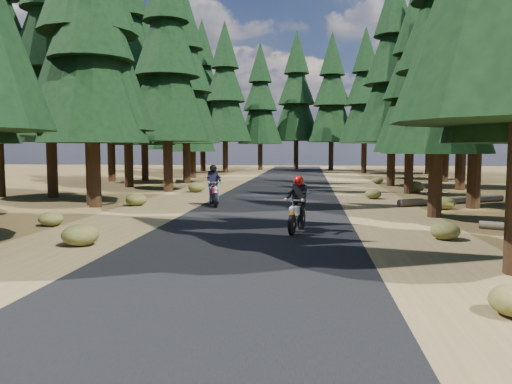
{
  "coord_description": "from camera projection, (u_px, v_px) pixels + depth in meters",
  "views": [
    {
      "loc": [
        1.64,
        -13.67,
        2.42
      ],
      "look_at": [
        0.0,
        1.5,
        1.1
      ],
      "focal_mm": 35.0,
      "sensor_mm": 36.0,
      "label": 1
    }
  ],
  "objects": [
    {
      "name": "ground",
      "position": [
        250.0,
        236.0,
        13.93
      ],
      "size": [
        120.0,
        120.0,
        0.0
      ],
      "primitive_type": "plane",
      "color": "#453418",
      "rests_on": "ground"
    },
    {
      "name": "road",
      "position": [
        266.0,
        213.0,
        18.88
      ],
      "size": [
        6.0,
        100.0,
        0.01
      ],
      "primitive_type": "cube",
      "color": "black",
      "rests_on": "ground"
    },
    {
      "name": "shoulder_l",
      "position": [
        148.0,
        211.0,
        19.37
      ],
      "size": [
        3.2,
        100.0,
        0.01
      ],
      "primitive_type": "cube",
      "color": "brown",
      "rests_on": "ground"
    },
    {
      "name": "shoulder_r",
      "position": [
        390.0,
        215.0,
        18.39
      ],
      "size": [
        3.2,
        100.0,
        0.01
      ],
      "primitive_type": "cube",
      "color": "brown",
      "rests_on": "ground"
    },
    {
      "name": "pine_forest",
      "position": [
        286.0,
        69.0,
        34.09
      ],
      "size": [
        34.59,
        55.08,
        16.32
      ],
      "color": "black",
      "rests_on": "ground"
    },
    {
      "name": "log_near",
      "position": [
        453.0,
        200.0,
        22.03
      ],
      "size": [
        5.33,
        3.32,
        0.32
      ],
      "primitive_type": "cylinder",
      "rotation": [
        0.0,
        1.57,
        0.53
      ],
      "color": "#4C4233",
      "rests_on": "ground"
    },
    {
      "name": "understory_shrubs",
      "position": [
        292.0,
        200.0,
        21.07
      ],
      "size": [
        16.26,
        32.31,
        0.62
      ],
      "color": "#474C1E",
      "rests_on": "ground"
    },
    {
      "name": "rider_lead",
      "position": [
        297.0,
        213.0,
        14.48
      ],
      "size": [
        0.92,
        1.9,
        1.63
      ],
      "rotation": [
        0.0,
        0.0,
        2.93
      ],
      "color": "silver",
      "rests_on": "road"
    },
    {
      "name": "rider_follow",
      "position": [
        214.0,
        192.0,
        21.13
      ],
      "size": [
        1.15,
        2.04,
        1.74
      ],
      "rotation": [
        0.0,
        0.0,
        3.45
      ],
      "color": "maroon",
      "rests_on": "road"
    }
  ]
}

